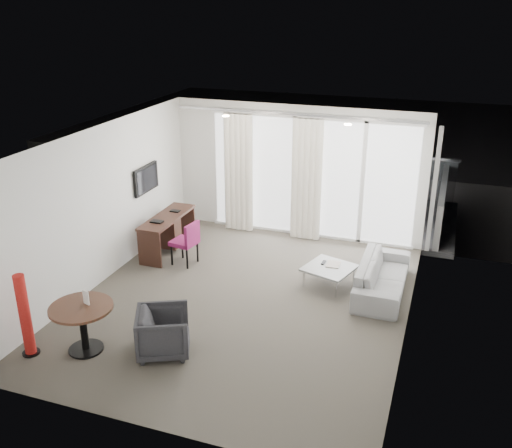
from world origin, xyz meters
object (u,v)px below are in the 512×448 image
(tub_armchair, at_px, (163,332))
(rattan_chair_a, at_px, (367,202))
(coffee_table, at_px, (329,276))
(sofa, at_px, (382,276))
(round_table, at_px, (84,328))
(desk_chair, at_px, (184,243))
(desk, at_px, (168,234))
(rattan_chair_b, at_px, (404,208))
(red_lamp, at_px, (25,315))

(tub_armchair, distance_m, rattan_chair_a, 6.20)
(coffee_table, xyz_separation_m, sofa, (0.86, 0.08, 0.10))
(round_table, distance_m, sofa, 4.68)
(desk_chair, bearing_deg, round_table, -82.89)
(desk, xyz_separation_m, round_table, (0.45, -3.28, -0.01))
(desk_chair, relative_size, rattan_chair_a, 1.08)
(round_table, relative_size, tub_armchair, 1.22)
(round_table, relative_size, rattan_chair_b, 1.09)
(desk, xyz_separation_m, coffee_table, (3.16, -0.34, -0.18))
(round_table, bearing_deg, rattan_chair_a, 65.96)
(red_lamp, xyz_separation_m, rattan_chair_a, (3.44, 6.57, -0.21))
(coffee_table, bearing_deg, red_lamp, -135.88)
(rattan_chair_b, bearing_deg, rattan_chair_a, -178.10)
(round_table, height_order, tub_armchair, round_table)
(desk, xyz_separation_m, red_lamp, (-0.21, -3.60, 0.24))
(rattan_chair_a, bearing_deg, desk_chair, -131.49)
(round_table, relative_size, sofa, 0.46)
(tub_armchair, bearing_deg, sofa, -68.78)
(rattan_chair_b, bearing_deg, desk_chair, -124.13)
(desk, bearing_deg, sofa, -3.71)
(coffee_table, bearing_deg, sofa, 5.15)
(desk, bearing_deg, desk_chair, -35.62)
(desk, bearing_deg, tub_armchair, -63.54)
(desk_chair, distance_m, coffee_table, 2.64)
(desk, height_order, round_table, desk)
(desk_chair, height_order, sofa, desk_chair)
(sofa, distance_m, rattan_chair_b, 3.06)
(round_table, xyz_separation_m, rattan_chair_b, (3.59, 6.09, 0.05))
(red_lamp, bearing_deg, round_table, 25.80)
(sofa, relative_size, rattan_chair_a, 2.45)
(tub_armchair, bearing_deg, rattan_chair_a, -42.19)
(tub_armchair, xyz_separation_m, rattan_chair_b, (2.55, 5.78, 0.07))
(coffee_table, height_order, sofa, sofa)
(round_table, xyz_separation_m, sofa, (3.57, 3.02, -0.07))
(desk_chair, height_order, rattan_chair_a, desk_chair)
(coffee_table, bearing_deg, desk, 173.89)
(desk, distance_m, rattan_chair_a, 4.39)
(desk_chair, xyz_separation_m, red_lamp, (-0.73, -3.23, 0.19))
(tub_armchair, xyz_separation_m, rattan_chair_a, (1.75, 5.95, 0.06))
(tub_armchair, xyz_separation_m, sofa, (2.53, 2.72, -0.05))
(sofa, bearing_deg, desk_chair, 91.87)
(round_table, height_order, coffee_table, round_table)
(tub_armchair, relative_size, coffee_table, 0.94)
(sofa, relative_size, rattan_chair_b, 2.38)
(round_table, relative_size, red_lamp, 0.72)
(desk_chair, relative_size, coffee_table, 1.10)
(coffee_table, xyz_separation_m, rattan_chair_a, (0.08, 3.31, 0.21))
(round_table, relative_size, rattan_chair_a, 1.13)
(desk_chair, bearing_deg, desk, 153.01)
(desk_chair, xyz_separation_m, rattan_chair_a, (2.71, 3.34, -0.03))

